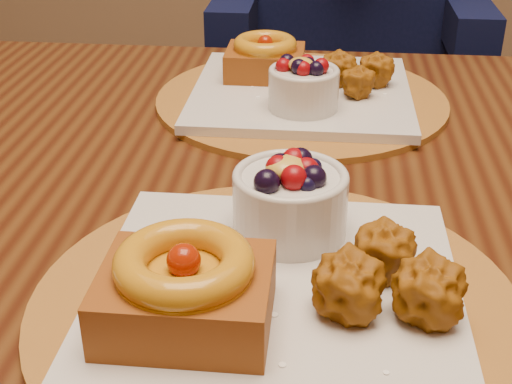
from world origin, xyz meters
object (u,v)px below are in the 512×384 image
dining_table (290,241)px  place_setting_near (272,273)px  place_setting_far (300,87)px  chair_far (343,137)px

dining_table → place_setting_near: size_ratio=4.21×
dining_table → place_setting_far: 0.24m
place_setting_near → place_setting_far: bearing=89.8°
dining_table → chair_far: chair_far is taller
place_setting_near → dining_table: bearing=89.1°
chair_far → place_setting_near: bearing=-118.8°
place_setting_near → chair_far: 1.08m
place_setting_near → chair_far: bearing=85.6°
place_setting_near → place_setting_far: (0.00, 0.43, -0.01)m
place_setting_near → place_setting_far: size_ratio=1.00×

